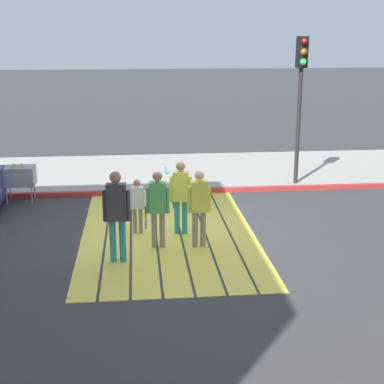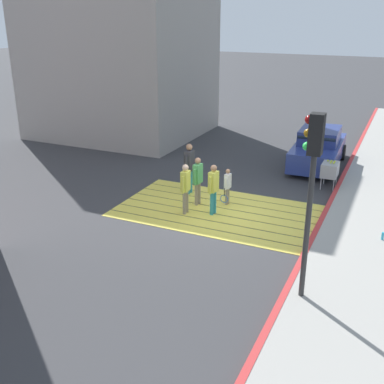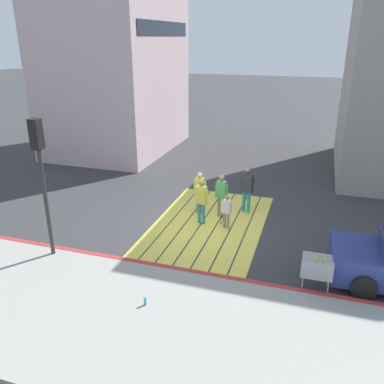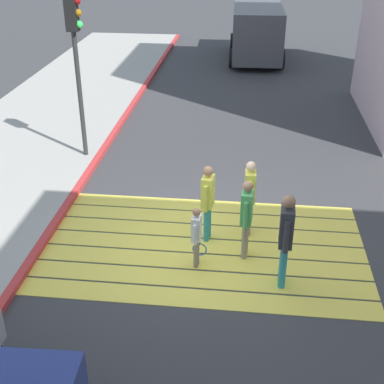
{
  "view_description": "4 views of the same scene",
  "coord_description": "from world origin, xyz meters",
  "views": [
    {
      "loc": [
        11.82,
        -0.66,
        4.32
      ],
      "look_at": [
        -0.2,
        0.56,
        0.9
      ],
      "focal_mm": 52.62,
      "sensor_mm": 36.0,
      "label": 1
    },
    {
      "loc": [
        -5.2,
        13.28,
        6.11
      ],
      "look_at": [
        0.55,
        0.77,
        0.84
      ],
      "focal_mm": 44.51,
      "sensor_mm": 36.0,
      "label": 2
    },
    {
      "loc": [
        -12.4,
        -3.35,
        6.28
      ],
      "look_at": [
        0.77,
        0.88,
        0.87
      ],
      "focal_mm": 37.13,
      "sensor_mm": 36.0,
      "label": 3
    },
    {
      "loc": [
        0.74,
        -8.84,
        5.96
      ],
      "look_at": [
        -0.29,
        0.4,
        1.01
      ],
      "focal_mm": 49.28,
      "sensor_mm": 36.0,
      "label": 4
    }
  ],
  "objects": [
    {
      "name": "pedestrian_teen_behind",
      "position": [
        1.5,
        -1.06,
        1.06
      ],
      "size": [
        0.25,
        0.53,
        1.82
      ],
      "color": "teal",
      "rests_on": "ground"
    },
    {
      "name": "traffic_light_corner",
      "position": [
        -3.58,
        3.93,
        3.04
      ],
      "size": [
        0.39,
        0.28,
        4.24
      ],
      "color": "#2D2D2D",
      "rests_on": "ground"
    },
    {
      "name": "pedestrian_child_with_racket",
      "position": [
        -0.09,
        -0.65,
        0.7
      ],
      "size": [
        0.28,
        0.39,
        1.25
      ],
      "color": "gray",
      "rests_on": "ground"
    },
    {
      "name": "van_down_street",
      "position": [
        0.94,
        15.59,
        1.28
      ],
      "size": [
        2.48,
        5.26,
        2.35
      ],
      "color": "#4C4C51",
      "rests_on": "ground"
    },
    {
      "name": "ground_plane",
      "position": [
        0.0,
        0.0,
        0.0
      ],
      "size": [
        120.0,
        120.0,
        0.0
      ],
      "primitive_type": "plane",
      "color": "#38383A"
    },
    {
      "name": "pedestrian_adult_trailing",
      "position": [
        0.03,
        0.29,
        0.96
      ],
      "size": [
        0.26,
        0.48,
        1.65
      ],
      "color": "teal",
      "rests_on": "ground"
    },
    {
      "name": "pedestrian_adult_lead",
      "position": [
        0.81,
        -0.25,
        0.95
      ],
      "size": [
        0.24,
        0.48,
        1.64
      ],
      "color": "gray",
      "rests_on": "ground"
    },
    {
      "name": "crosswalk_stripes",
      "position": [
        0.0,
        -0.0,
        0.01
      ],
      "size": [
        6.4,
        3.8,
        0.01
      ],
      "color": "#EAD64C",
      "rests_on": "ground"
    },
    {
      "name": "pedestrian_adult_side",
      "position": [
        0.86,
        0.6,
        0.96
      ],
      "size": [
        0.22,
        0.48,
        1.65
      ],
      "color": "gray",
      "rests_on": "ground"
    },
    {
      "name": "curb_painted",
      "position": [
        -3.25,
        0.0,
        0.07
      ],
      "size": [
        0.16,
        40.0,
        0.13
      ],
      "primitive_type": "cube",
      "color": "#BC3333",
      "rests_on": "ground"
    }
  ]
}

